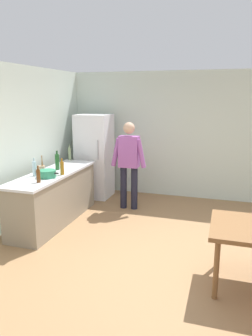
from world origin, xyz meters
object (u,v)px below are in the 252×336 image
cooking_pot (47,174)px  bottle_vinegar_tall (70,154)px  refrigerator (95,156)px  bottle_wine_green (57,162)px  bottle_beer_brown (38,176)px  utensil_jar (42,169)px  person (129,160)px  bottle_water_clear (34,168)px  bottle_oil_amber (62,168)px

cooking_pot → bottle_vinegar_tall: 1.42m
refrigerator → bottle_wine_green: 1.41m
bottle_wine_green → refrigerator: bearing=84.9°
bottle_beer_brown → bottle_wine_green: bottle_wine_green is taller
utensil_jar → bottle_wine_green: bottle_wine_green is taller
refrigerator → person: 1.10m
bottle_water_clear → bottle_oil_amber: (0.40, 0.20, -0.01)m
bottle_beer_brown → bottle_oil_amber: (0.11, 0.54, 0.01)m
utensil_jar → bottle_water_clear: size_ratio=1.07×
cooking_pot → bottle_vinegar_tall: (-0.30, 1.38, 0.08)m
bottle_beer_brown → bottle_wine_green: (-0.16, 0.86, 0.04)m
person → cooking_pot: person is taller
cooking_pot → utensil_jar: bearing=140.2°
cooking_pot → bottle_wine_green: bottle_wine_green is taller
utensil_jar → bottle_beer_brown: bearing=-63.1°
utensil_jar → bottle_vinegar_tall: same height
person → bottle_water_clear: 1.82m
refrigerator → bottle_vinegar_tall: 0.65m
refrigerator → bottle_beer_brown: bearing=-89.2°
bottle_beer_brown → bottle_wine_green: bearing=100.3°
bottle_beer_brown → cooking_pot: bearing=96.8°
utensil_jar → bottle_water_clear: utensil_jar is taller
person → bottle_oil_amber: (-0.81, -1.16, 0.04)m
utensil_jar → bottle_oil_amber: utensil_jar is taller
cooking_pot → utensil_jar: (-0.21, 0.18, 0.02)m
cooking_pot → bottle_oil_amber: (0.15, 0.23, 0.06)m
bottle_beer_brown → bottle_water_clear: size_ratio=0.87×
cooking_pot → bottle_oil_amber: bearing=58.0°
utensil_jar → bottle_water_clear: bearing=-106.3°
cooking_pot → bottle_wine_green: 0.57m
bottle_oil_amber → bottle_wine_green: bearing=130.1°
bottle_oil_amber → bottle_wine_green: size_ratio=0.82×
bottle_vinegar_tall → bottle_oil_amber: size_ratio=1.14×
refrigerator → utensil_jar: bearing=-96.9°
bottle_water_clear → bottle_oil_amber: bearing=26.8°
bottle_beer_brown → bottle_water_clear: (-0.29, 0.34, 0.02)m
bottle_vinegar_tall → bottle_beer_brown: bearing=-78.6°
bottle_water_clear → refrigerator: bearing=82.3°
person → bottle_vinegar_tall: bearing=-179.7°
bottle_water_clear → bottle_oil_amber: size_ratio=1.07×
cooking_pot → bottle_beer_brown: size_ratio=1.54×
utensil_jar → bottle_wine_green: bearing=76.2°
bottle_water_clear → bottle_beer_brown: bearing=-49.9°
utensil_jar → refrigerator: bearing=83.1°
bottle_beer_brown → bottle_vinegar_tall: (-0.34, 1.69, 0.03)m
refrigerator → utensil_jar: 1.78m
bottle_beer_brown → bottle_oil_amber: bearing=78.8°
bottle_vinegar_tall → bottle_water_clear: bearing=-87.8°
bottle_beer_brown → bottle_water_clear: bottle_water_clear is taller
refrigerator → utensil_jar: size_ratio=5.62×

